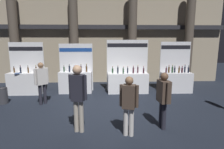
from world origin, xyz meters
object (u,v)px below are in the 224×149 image
(exhibitor_booth_2, at_px, (128,80))
(visitor_2, at_px, (42,80))
(exhibitor_booth_1, at_px, (76,80))
(trash_bin, at_px, (3,96))
(visitor_5, at_px, (78,93))
(visitor_4, at_px, (129,102))
(exhibitor_booth_0, at_px, (26,81))
(exhibitor_booth_3, at_px, (176,80))
(visitor_6, at_px, (163,95))

(exhibitor_booth_2, distance_m, visitor_2, 3.88)
(visitor_2, bearing_deg, exhibitor_booth_1, 11.23)
(trash_bin, bearing_deg, visitor_5, -36.43)
(trash_bin, height_order, visitor_4, visitor_4)
(exhibitor_booth_0, distance_m, exhibitor_booth_1, 2.30)
(exhibitor_booth_3, bearing_deg, visitor_4, -124.76)
(exhibitor_booth_2, bearing_deg, visitor_2, -156.21)
(exhibitor_booth_2, distance_m, trash_bin, 5.35)
(exhibitor_booth_3, height_order, visitor_5, exhibitor_booth_3)
(exhibitor_booth_2, height_order, exhibitor_booth_3, exhibitor_booth_2)
(exhibitor_booth_0, bearing_deg, trash_bin, -104.68)
(trash_bin, xyz_separation_m, visitor_5, (3.33, -2.46, 0.78))
(visitor_4, distance_m, visitor_5, 1.35)
(exhibitor_booth_3, bearing_deg, trash_bin, -169.44)
(exhibitor_booth_1, height_order, visitor_6, exhibitor_booth_1)
(exhibitor_booth_1, xyz_separation_m, exhibitor_booth_3, (4.85, -0.13, -0.01))
(trash_bin, height_order, visitor_2, visitor_2)
(visitor_4, distance_m, visitor_6, 1.09)
(visitor_5, bearing_deg, exhibitor_booth_0, -37.80)
(visitor_5, bearing_deg, exhibitor_booth_1, -65.91)
(exhibitor_booth_0, height_order, visitor_5, exhibitor_booth_0)
(visitor_6, bearing_deg, exhibitor_booth_1, -148.09)
(visitor_4, relative_size, visitor_6, 0.99)
(exhibitor_booth_3, bearing_deg, exhibitor_booth_2, 179.92)
(exhibitor_booth_2, bearing_deg, visitor_6, -82.24)
(trash_bin, relative_size, visitor_2, 0.39)
(trash_bin, relative_size, visitor_6, 0.40)
(trash_bin, distance_m, visitor_6, 6.16)
(exhibitor_booth_0, relative_size, visitor_6, 1.50)
(exhibitor_booth_1, bearing_deg, exhibitor_booth_2, -3.02)
(trash_bin, relative_size, visitor_4, 0.40)
(exhibitor_booth_0, bearing_deg, visitor_4, -43.81)
(visitor_6, bearing_deg, exhibitor_booth_0, -130.98)
(exhibitor_booth_3, xyz_separation_m, visitor_6, (-1.85, -3.74, 0.36))
(trash_bin, bearing_deg, exhibitor_booth_3, 10.56)
(exhibitor_booth_2, height_order, visitor_4, exhibitor_booth_2)
(exhibitor_booth_0, distance_m, exhibitor_booth_3, 7.15)
(exhibitor_booth_1, xyz_separation_m, exhibitor_booth_2, (2.49, -0.13, -0.00))
(visitor_4, bearing_deg, visitor_5, 5.58)
(visitor_2, bearing_deg, visitor_4, -87.41)
(visitor_5, bearing_deg, exhibitor_booth_3, -122.74)
(exhibitor_booth_0, height_order, visitor_2, exhibitor_booth_0)
(visitor_2, bearing_deg, visitor_6, -75.48)
(exhibitor_booth_0, relative_size, exhibitor_booth_1, 1.03)
(exhibitor_booth_0, distance_m, visitor_4, 5.95)
(exhibitor_booth_1, xyz_separation_m, visitor_5, (0.67, -3.99, 0.49))
(visitor_5, relative_size, visitor_6, 1.14)
(exhibitor_booth_3, relative_size, trash_bin, 3.79)
(visitor_2, relative_size, visitor_4, 1.05)
(trash_bin, relative_size, visitor_5, 0.35)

